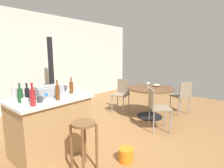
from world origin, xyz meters
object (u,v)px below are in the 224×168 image
at_px(cup_0, 40,99).
at_px(wine_glass, 148,84).
at_px(folding_chair_near, 122,93).
at_px(bottle_3, 20,95).
at_px(kitchen_island, 50,125).
at_px(wooden_stool, 84,136).
at_px(bottle_4, 33,97).
at_px(cup_1, 78,93).
at_px(cup_3, 64,88).
at_px(bottle_1, 58,92).
at_px(bottle_2, 27,95).
at_px(dining_table, 150,94).
at_px(cup_4, 20,97).
at_px(toolbox, 48,92).
at_px(folding_chair_far, 157,106).
at_px(folding_chair_left, 182,95).
at_px(plastic_bucket, 126,155).
at_px(bottle_5, 71,87).
at_px(wood_stove, 53,94).
at_px(bottle_0, 14,93).
at_px(serving_bowl, 156,85).
at_px(cup_2, 25,101).

relative_size(cup_0, wine_glass, 0.75).
xyz_separation_m(folding_chair_near, bottle_3, (-2.77, -0.36, 0.49)).
xyz_separation_m(kitchen_island, wine_glass, (2.40, -0.39, 0.40)).
xyz_separation_m(kitchen_island, wooden_stool, (0.05, -0.75, 0.04)).
distance_m(folding_chair_near, bottle_4, 2.86).
bearing_deg(cup_1, cup_3, 83.13).
xyz_separation_m(bottle_1, bottle_2, (-0.33, 0.25, -0.01)).
height_order(dining_table, cup_4, cup_4).
height_order(toolbox, bottle_3, bottle_3).
bearing_deg(folding_chair_far, bottle_2, 157.35).
relative_size(folding_chair_near, cup_1, 7.55).
bearing_deg(bottle_2, toolbox, 5.98).
bearing_deg(folding_chair_left, plastic_bucket, -177.19).
xyz_separation_m(dining_table, cup_1, (-2.10, 0.17, 0.37)).
bearing_deg(folding_chair_far, cup_1, 156.08).
bearing_deg(bottle_5, bottle_3, 174.70).
distance_m(wooden_stool, bottle_5, 0.95).
relative_size(wooden_stool, folding_chair_far, 0.78).
distance_m(cup_0, cup_4, 0.36).
distance_m(wooden_stool, bottle_3, 1.05).
relative_size(wood_stove, wine_glass, 13.87).
distance_m(folding_chair_far, cup_1, 1.67).
bearing_deg(wooden_stool, toolbox, 92.31).
bearing_deg(cup_0, folding_chair_near, 12.27).
height_order(folding_chair_left, cup_3, cup_3).
height_order(bottle_0, plastic_bucket, bottle_0).
relative_size(bottle_4, wine_glass, 2.12).
distance_m(cup_4, serving_bowl, 3.14).
bearing_deg(wine_glass, plastic_bucket, -159.63).
xyz_separation_m(bottle_0, bottle_3, (-0.02, -0.25, 0.01)).
distance_m(wood_stove, cup_4, 2.16).
bearing_deg(kitchen_island, folding_chair_left, -16.23).
xyz_separation_m(kitchen_island, folding_chair_far, (1.85, -0.91, 0.07)).
bearing_deg(bottle_4, plastic_bucket, -40.51).
height_order(folding_chair_far, bottle_2, bottle_2).
distance_m(kitchen_island, wood_stove, 2.05).
relative_size(bottle_4, plastic_bucket, 1.37).
height_order(dining_table, bottle_0, bottle_0).
distance_m(bottle_2, wine_glass, 2.75).
relative_size(wood_stove, cup_0, 18.39).
height_order(kitchen_island, bottle_0, bottle_0).
bearing_deg(serving_bowl, cup_0, 174.50).
xyz_separation_m(cup_0, serving_bowl, (2.95, -0.28, -0.17)).
xyz_separation_m(kitchen_island, cup_4, (-0.34, 0.17, 0.50)).
xyz_separation_m(bottle_2, bottle_4, (-0.05, -0.26, 0.01)).
xyz_separation_m(cup_2, plastic_bucket, (0.98, -0.95, -0.85)).
distance_m(wooden_stool, cup_4, 1.10).
height_order(folding_chair_near, bottle_1, bottle_1).
height_order(toolbox, serving_bowl, toolbox).
relative_size(folding_chair_left, serving_bowl, 4.83).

